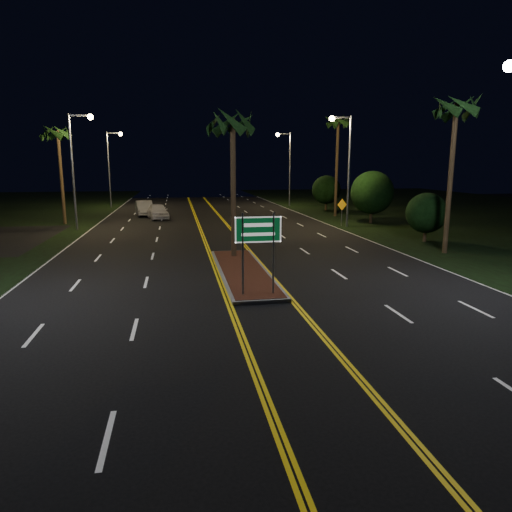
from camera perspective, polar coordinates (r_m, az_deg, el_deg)
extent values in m
plane|color=black|center=(15.41, 2.11, -8.12)|extent=(120.00, 120.00, 0.00)
cube|color=gray|center=(22.01, -1.65, -1.95)|extent=(2.25, 10.25, 0.15)
cube|color=#592819|center=(21.99, -1.65, -1.73)|extent=(2.00, 10.00, 0.02)
cylinder|color=gray|center=(17.51, -1.66, 0.20)|extent=(0.08, 0.08, 3.20)
cylinder|color=gray|center=(17.72, 2.18, 0.33)|extent=(0.08, 0.08, 3.20)
cube|color=#07471E|center=(17.45, 0.27, 3.33)|extent=(1.80, 0.04, 1.00)
cube|color=white|center=(17.42, 0.29, 3.31)|extent=(1.80, 0.01, 1.00)
cylinder|color=gray|center=(39.04, -21.93, 9.60)|extent=(0.18, 0.18, 9.00)
cube|color=gray|center=(39.05, -21.22, 16.06)|extent=(1.60, 0.12, 0.12)
sphere|color=#F6C86E|center=(38.90, -20.01, 16.02)|extent=(0.44, 0.44, 0.44)
cylinder|color=gray|center=(58.75, -17.91, 10.18)|extent=(0.18, 0.18, 9.00)
cube|color=gray|center=(58.77, -17.38, 14.46)|extent=(1.60, 0.12, 0.12)
sphere|color=#F6C86E|center=(58.67, -16.58, 14.42)|extent=(0.44, 0.44, 0.44)
sphere|color=white|center=(20.74, 29.11, 20.03)|extent=(0.44, 0.44, 0.44)
cylinder|color=gray|center=(38.84, 11.54, 10.18)|extent=(0.18, 0.18, 9.00)
cube|color=gray|center=(38.73, 10.65, 16.66)|extent=(1.60, 0.12, 0.12)
sphere|color=#F6C86E|center=(38.45, 9.48, 16.59)|extent=(0.44, 0.44, 0.44)
cylinder|color=gray|center=(57.94, 4.26, 10.68)|extent=(0.18, 0.18, 9.00)
cube|color=gray|center=(57.86, 3.53, 15.00)|extent=(1.60, 0.12, 0.12)
sphere|color=#F6C86E|center=(57.68, 2.73, 14.92)|extent=(0.44, 0.44, 0.44)
cylinder|color=#382819|center=(24.93, -2.86, 8.15)|extent=(0.28, 0.28, 7.50)
cylinder|color=#382819|center=(43.34, -23.15, 8.94)|extent=(0.28, 0.28, 8.00)
cylinder|color=#382819|center=(28.78, 23.12, 8.69)|extent=(0.28, 0.28, 8.50)
cylinder|color=#382819|center=(46.96, 10.05, 10.70)|extent=(0.28, 0.28, 9.50)
cylinder|color=#382819|center=(33.03, 20.35, 2.48)|extent=(0.24, 0.24, 0.90)
sphere|color=black|center=(32.85, 20.53, 5.06)|extent=(2.70, 2.70, 2.70)
cylinder|color=#382819|center=(42.07, 14.16, 4.85)|extent=(0.24, 0.24, 1.26)
sphere|color=black|center=(41.90, 14.30, 7.70)|extent=(3.78, 3.78, 3.78)
cylinder|color=#382819|center=(53.15, 8.72, 6.25)|extent=(0.24, 0.24, 1.08)
sphere|color=black|center=(53.03, 8.78, 8.19)|extent=(3.24, 3.24, 3.24)
imported|color=white|center=(45.24, -12.19, 5.67)|extent=(3.05, 5.48, 1.73)
imported|color=silver|center=(48.73, -13.80, 5.99)|extent=(3.04, 5.51, 1.74)
cylinder|color=gray|center=(39.70, 10.66, 5.16)|extent=(0.07, 0.07, 1.99)
cube|color=orange|center=(39.61, 10.71, 6.32)|extent=(0.92, 0.32, 0.96)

